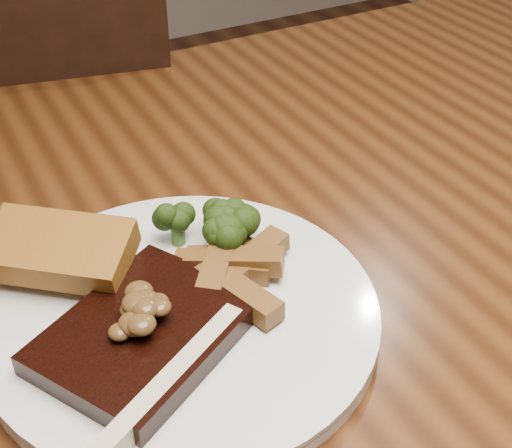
{
  "coord_description": "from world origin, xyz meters",
  "views": [
    {
      "loc": [
        -0.23,
        -0.45,
        1.15
      ],
      "look_at": [
        0.01,
        -0.01,
        0.78
      ],
      "focal_mm": 50.0,
      "sensor_mm": 36.0,
      "label": 1
    }
  ],
  "objects": [
    {
      "name": "dining_table",
      "position": [
        0.0,
        0.0,
        0.66
      ],
      "size": [
        1.6,
        0.9,
        0.75
      ],
      "color": "#43230D",
      "rests_on": "ground"
    },
    {
      "name": "chair_far",
      "position": [
        -0.08,
        0.58,
        0.49
      ],
      "size": [
        0.5,
        0.5,
        0.9
      ],
      "rotation": [
        0.0,
        0.0,
        2.93
      ],
      "color": "black",
      "rests_on": "ground"
    },
    {
      "name": "plate",
      "position": [
        -0.08,
        -0.06,
        0.76
      ],
      "size": [
        0.32,
        0.32,
        0.01
      ],
      "primitive_type": "cylinder",
      "rotation": [
        0.0,
        0.0,
        0.02
      ],
      "color": "silver",
      "rests_on": "dining_table"
    },
    {
      "name": "steak",
      "position": [
        -0.12,
        -0.08,
        0.77
      ],
      "size": [
        0.19,
        0.18,
        0.02
      ],
      "primitive_type": "cube",
      "rotation": [
        0.0,
        0.0,
        0.51
      ],
      "color": "black",
      "rests_on": "plate"
    },
    {
      "name": "steak_bone",
      "position": [
        -0.12,
        -0.14,
        0.77
      ],
      "size": [
        0.14,
        0.09,
        0.02
      ],
      "primitive_type": "cube",
      "rotation": [
        0.0,
        0.0,
        0.51
      ],
      "color": "#BFB494",
      "rests_on": "plate"
    },
    {
      "name": "mushroom_pile",
      "position": [
        -0.13,
        -0.08,
        0.8
      ],
      "size": [
        0.07,
        0.07,
        0.03
      ],
      "primitive_type": null,
      "color": "#513519",
      "rests_on": "steak"
    },
    {
      "name": "garlic_bread",
      "position": [
        -0.16,
        0.02,
        0.77
      ],
      "size": [
        0.13,
        0.12,
        0.03
      ],
      "primitive_type": "cube",
      "rotation": [
        0.0,
        0.0,
        -0.69
      ],
      "color": "#965F1B",
      "rests_on": "plate"
    },
    {
      "name": "potato_wedges",
      "position": [
        -0.02,
        -0.06,
        0.77
      ],
      "size": [
        0.11,
        0.11,
        0.02
      ],
      "primitive_type": null,
      "color": "brown",
      "rests_on": "plate"
    },
    {
      "name": "broccoli_cluster",
      "position": [
        -0.02,
        0.0,
        0.78
      ],
      "size": [
        0.07,
        0.07,
        0.04
      ],
      "primitive_type": null,
      "color": "#22340C",
      "rests_on": "plate"
    }
  ]
}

